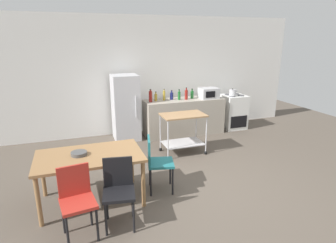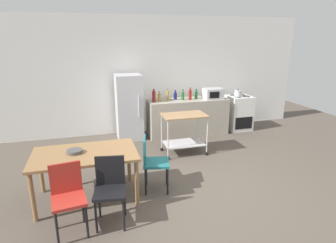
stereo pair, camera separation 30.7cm
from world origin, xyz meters
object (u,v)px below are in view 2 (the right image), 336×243
at_px(chair_black, 110,186).
at_px(kettle, 238,93).
at_px(stove_oven, 238,113).
at_px(refrigerator, 129,107).
at_px(dining_table, 85,158).
at_px(chair_red, 68,194).
at_px(bottle_hot_sauce, 154,96).
at_px(bottle_sparkling_water, 196,95).
at_px(chair_teal, 152,160).
at_px(bottle_soda, 175,96).
at_px(fruit_bowl, 75,151).
at_px(kitchen_cart, 184,127).
at_px(bottle_sesame_oil, 159,97).
at_px(bottle_olive_oil, 183,96).
at_px(microwave, 213,94).
at_px(bottle_wine, 168,95).
at_px(bottle_vinegar, 190,95).

xyz_separation_m(chair_black, kettle, (3.51, 3.04, 0.48)).
xyz_separation_m(stove_oven, refrigerator, (-2.90, 0.08, 0.32)).
bearing_deg(dining_table, chair_red, -106.91).
relative_size(bottle_hot_sauce, bottle_sparkling_water, 1.25).
bearing_deg(kettle, chair_teal, -139.57).
bearing_deg(refrigerator, bottle_hot_sauce, -12.20).
xyz_separation_m(bottle_hot_sauce, bottle_soda, (0.57, 0.09, -0.04)).
bearing_deg(fruit_bowl, refrigerator, 65.14).
relative_size(chair_teal, chair_black, 1.00).
distance_m(chair_black, kitchen_cart, 2.58).
bearing_deg(chair_red, chair_teal, 21.95).
distance_m(dining_table, stove_oven, 4.65).
bearing_deg(bottle_sesame_oil, refrigerator, 175.63).
relative_size(dining_table, refrigerator, 0.97).
bearing_deg(bottle_olive_oil, microwave, -5.54).
bearing_deg(bottle_sesame_oil, chair_black, -114.86).
xyz_separation_m(bottle_sesame_oil, bottle_wine, (0.21, 0.01, 0.03)).
height_order(chair_teal, kettle, kettle).
relative_size(kitchen_cart, bottle_sesame_oil, 4.07).
distance_m(refrigerator, bottle_hot_sauce, 0.65).
distance_m(dining_table, bottle_olive_oil, 3.40).
xyz_separation_m(dining_table, fruit_bowl, (-0.14, 0.03, 0.10)).
xyz_separation_m(bottle_wine, fruit_bowl, (-2.11, -2.48, -0.24)).
distance_m(chair_black, stove_oven, 4.80).
distance_m(chair_black, bottle_hot_sauce, 3.40).
bearing_deg(microwave, chair_teal, -131.58).
bearing_deg(chair_teal, kitchen_cart, -23.55).
relative_size(chair_red, refrigerator, 0.57).
bearing_deg(chair_teal, bottle_vinegar, -18.62).
distance_m(chair_teal, bottle_olive_oil, 2.83).
relative_size(stove_oven, bottle_sparkling_water, 3.77).
relative_size(chair_red, kitchen_cart, 0.98).
bearing_deg(chair_teal, kettle, -36.20).
height_order(bottle_soda, kettle, bottle_soda).
bearing_deg(refrigerator, chair_teal, -90.57).
distance_m(bottle_hot_sauce, bottle_soda, 0.57).
xyz_separation_m(bottle_soda, microwave, (0.93, -0.16, 0.04)).
bearing_deg(chair_black, bottle_sesame_oil, 74.66).
bearing_deg(kettle, chair_black, -139.14).
relative_size(dining_table, bottle_vinegar, 5.06).
bearing_deg(chair_teal, bottle_sesame_oil, -3.41).
xyz_separation_m(chair_teal, kitchen_cart, (0.98, 1.30, 0.05)).
xyz_separation_m(chair_black, bottle_soda, (1.88, 3.19, 0.47)).
bearing_deg(chair_teal, chair_red, 133.45).
relative_size(bottle_sparkling_water, fruit_bowl, 1.08).
distance_m(fruit_bowl, kettle, 4.60).
height_order(stove_oven, bottle_hot_sauce, bottle_hot_sauce).
bearing_deg(bottle_wine, kettle, -4.02).
height_order(dining_table, bottle_soda, bottle_soda).
distance_m(bottle_vinegar, kettle, 1.29).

